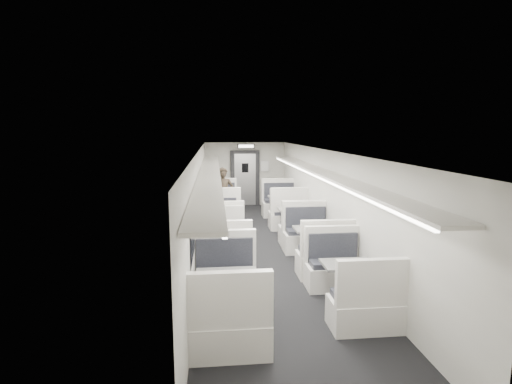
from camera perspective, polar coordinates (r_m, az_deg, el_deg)
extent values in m
cube|color=black|center=(9.59, 1.21, -8.90)|extent=(3.00, 12.00, 0.12)
cube|color=white|center=(9.14, 1.26, 6.31)|extent=(3.00, 12.00, 0.12)
cube|color=silver|center=(15.26, -1.62, 2.60)|extent=(3.00, 0.12, 2.40)
cube|color=silver|center=(3.62, 14.00, -18.89)|extent=(3.00, 0.12, 2.40)
cube|color=silver|center=(9.22, -8.43, -1.65)|extent=(0.12, 12.00, 2.40)
cube|color=silver|center=(9.60, 10.51, -1.28)|extent=(0.12, 12.00, 2.40)
cube|color=silver|center=(11.66, -5.10, -4.15)|extent=(1.16, 0.65, 0.49)
cube|color=black|center=(11.63, -5.12, -2.67)|extent=(1.03, 0.51, 0.11)
cube|color=silver|center=(11.30, -5.12, -1.31)|extent=(1.16, 0.13, 0.77)
cube|color=silver|center=(13.33, -5.22, -2.50)|extent=(1.16, 0.65, 0.49)
cube|color=black|center=(13.24, -5.23, -1.25)|extent=(1.03, 0.51, 0.11)
cube|color=silver|center=(13.46, -5.27, 0.33)|extent=(1.16, 0.13, 0.77)
cylinder|color=#BBBBBD|center=(12.47, -5.17, -2.68)|extent=(0.11, 0.11, 0.76)
cylinder|color=#BBBBBD|center=(12.55, -5.15, -4.30)|extent=(0.39, 0.39, 0.03)
cube|color=slate|center=(12.39, -5.20, -0.77)|extent=(0.96, 0.66, 0.04)
cube|color=silver|center=(9.81, -4.92, -6.84)|extent=(1.02, 0.57, 0.43)
cube|color=black|center=(9.77, -4.94, -5.31)|extent=(0.90, 0.45, 0.10)
cube|color=silver|center=(9.48, -4.94, -3.97)|extent=(1.02, 0.11, 0.67)
cube|color=silver|center=(11.26, -5.06, -4.79)|extent=(1.02, 0.57, 0.43)
cube|color=black|center=(11.17, -5.08, -3.51)|extent=(0.90, 0.45, 0.10)
cube|color=silver|center=(11.34, -5.12, -1.84)|extent=(1.02, 0.11, 0.67)
cylinder|color=#BBBBBD|center=(10.50, -5.00, -5.14)|extent=(0.10, 0.10, 0.66)
cylinder|color=#BBBBBD|center=(10.59, -4.98, -6.80)|extent=(0.34, 0.34, 0.03)
cube|color=slate|center=(10.42, -5.03, -3.17)|extent=(0.84, 0.57, 0.04)
cube|color=silver|center=(8.00, -4.65, -10.41)|extent=(1.09, 0.61, 0.46)
cube|color=black|center=(7.94, -4.68, -8.40)|extent=(0.97, 0.48, 0.10)
cube|color=silver|center=(7.61, -4.67, -6.74)|extent=(1.09, 0.12, 0.72)
cube|color=silver|center=(9.53, -4.88, -7.22)|extent=(1.09, 0.61, 0.46)
cube|color=black|center=(9.43, -4.90, -5.61)|extent=(0.97, 0.48, 0.10)
cube|color=silver|center=(9.60, -4.96, -3.45)|extent=(1.09, 0.12, 0.72)
cylinder|color=#BBBBBD|center=(8.72, -4.79, -7.90)|extent=(0.10, 0.10, 0.71)
cylinder|color=#BBBBBD|center=(8.83, -4.76, -10.01)|extent=(0.37, 0.37, 0.03)
cube|color=slate|center=(8.62, -4.82, -5.37)|extent=(0.91, 0.62, 0.04)
cube|color=silver|center=(5.50, -3.94, -19.80)|extent=(1.09, 0.61, 0.46)
cube|color=black|center=(5.40, -3.98, -17.02)|extent=(0.96, 0.48, 0.10)
cube|color=silver|center=(5.05, -3.92, -15.12)|extent=(1.09, 0.12, 0.72)
cube|color=silver|center=(6.95, -4.43, -13.46)|extent=(1.09, 0.61, 0.46)
cube|color=black|center=(6.82, -4.45, -11.37)|extent=(0.96, 0.48, 0.10)
cube|color=silver|center=(6.96, -4.54, -8.28)|extent=(1.09, 0.12, 0.72)
cylinder|color=#BBBBBD|center=(6.17, -4.23, -15.23)|extent=(0.10, 0.10, 0.71)
cylinder|color=#BBBBBD|center=(6.31, -4.19, -18.03)|extent=(0.37, 0.37, 0.03)
cube|color=slate|center=(6.02, -4.27, -11.79)|extent=(0.90, 0.62, 0.04)
cube|color=silver|center=(11.78, 4.70, -4.03)|extent=(1.15, 0.64, 0.49)
cube|color=black|center=(11.75, 4.69, -2.58)|extent=(1.02, 0.51, 0.11)
cube|color=silver|center=(11.43, 4.96, -1.25)|extent=(1.15, 0.13, 0.76)
cube|color=silver|center=(13.40, 3.38, -2.43)|extent=(1.15, 0.64, 0.49)
cube|color=black|center=(13.32, 3.41, -1.20)|extent=(1.02, 0.51, 0.11)
cube|color=silver|center=(13.52, 3.24, 0.35)|extent=(1.15, 0.13, 0.76)
cylinder|color=#BBBBBD|center=(12.56, 4.00, -2.60)|extent=(0.11, 0.11, 0.75)
cylinder|color=#BBBBBD|center=(12.64, 3.98, -4.18)|extent=(0.39, 0.39, 0.03)
cube|color=slate|center=(12.49, 4.02, -0.73)|extent=(0.95, 0.65, 0.04)
cube|color=silver|center=(10.23, 6.40, -6.14)|extent=(1.07, 0.59, 0.45)
cube|color=black|center=(10.19, 6.39, -4.60)|extent=(0.95, 0.47, 0.10)
cube|color=silver|center=(9.89, 6.72, -3.22)|extent=(1.07, 0.12, 0.71)
cube|color=silver|center=(11.72, 4.76, -4.17)|extent=(1.07, 0.59, 0.45)
cube|color=black|center=(11.64, 4.80, -2.88)|extent=(0.95, 0.47, 0.10)
cube|color=silver|center=(11.82, 4.60, -1.20)|extent=(1.07, 0.12, 0.71)
cylinder|color=#BBBBBD|center=(10.95, 5.53, -4.48)|extent=(0.10, 0.10, 0.70)
cylinder|color=#BBBBBD|center=(11.03, 5.50, -6.16)|extent=(0.36, 0.36, 0.03)
cube|color=slate|center=(10.86, 5.56, -2.49)|extent=(0.89, 0.60, 0.04)
cube|color=silver|center=(8.15, 9.80, -10.14)|extent=(1.09, 0.61, 0.46)
cube|color=black|center=(8.09, 9.79, -8.18)|extent=(0.97, 0.48, 0.10)
cube|color=silver|center=(7.78, 10.36, -6.54)|extent=(1.09, 0.12, 0.72)
cube|color=silver|center=(9.63, 7.21, -7.09)|extent=(1.09, 0.61, 0.46)
cube|color=black|center=(9.53, 7.28, -5.50)|extent=(0.97, 0.48, 0.10)
cube|color=silver|center=(9.70, 6.98, -3.37)|extent=(1.09, 0.12, 0.72)
cylinder|color=#BBBBBD|center=(8.85, 8.41, -7.73)|extent=(0.10, 0.10, 0.71)
cylinder|color=#BBBBBD|center=(8.95, 8.36, -9.81)|extent=(0.37, 0.37, 0.03)
cube|color=slate|center=(8.75, 8.47, -5.24)|extent=(0.90, 0.62, 0.04)
cube|color=silver|center=(6.28, 15.29, -16.44)|extent=(1.03, 0.57, 0.44)
cube|color=black|center=(6.19, 15.29, -14.09)|extent=(0.91, 0.46, 0.10)
cube|color=silver|center=(5.88, 16.27, -12.34)|extent=(1.03, 0.12, 0.68)
cube|color=silver|center=(7.59, 11.09, -11.73)|extent=(1.03, 0.57, 0.44)
cube|color=black|center=(7.48, 11.22, -9.89)|extent=(0.91, 0.46, 0.10)
cube|color=silver|center=(7.61, 10.76, -7.24)|extent=(1.03, 0.12, 0.68)
cylinder|color=#BBBBBD|center=(6.88, 13.00, -12.97)|extent=(0.10, 0.10, 0.67)
cylinder|color=#BBBBBD|center=(7.01, 12.91, -15.41)|extent=(0.35, 0.35, 0.03)
cube|color=slate|center=(6.75, 13.12, -10.02)|extent=(0.85, 0.58, 0.04)
imported|color=black|center=(12.45, -4.67, -0.44)|extent=(0.64, 0.44, 1.72)
cube|color=black|center=(12.56, -7.48, 1.86)|extent=(0.02, 1.18, 0.84)
cube|color=black|center=(10.38, -7.78, 0.38)|extent=(0.02, 1.18, 0.84)
cube|color=black|center=(8.21, -8.24, -1.88)|extent=(0.02, 1.18, 0.84)
cube|color=black|center=(6.06, -9.04, -5.75)|extent=(0.02, 1.18, 0.84)
cube|color=silver|center=(8.81, -6.67, 2.64)|extent=(0.46, 10.40, 0.05)
cube|color=white|center=(8.82, -5.36, 2.33)|extent=(0.05, 10.20, 0.04)
cube|color=silver|center=(9.13, 9.36, 2.80)|extent=(0.46, 10.40, 0.05)
cube|color=white|center=(9.09, 8.14, 2.48)|extent=(0.05, 10.20, 0.04)
cube|color=black|center=(15.15, -1.58, 1.99)|extent=(1.10, 0.10, 2.10)
cube|color=#BBBBBD|center=(15.13, -1.57, 1.79)|extent=(0.80, 0.05, 1.95)
cube|color=black|center=(15.04, -1.56, 3.47)|extent=(0.25, 0.02, 0.35)
cube|color=black|center=(14.57, -1.45, 6.57)|extent=(0.62, 0.10, 0.16)
cube|color=white|center=(14.51, -1.43, 6.56)|extent=(0.54, 0.02, 0.10)
cube|color=white|center=(15.16, 1.25, 3.70)|extent=(0.32, 0.02, 0.40)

